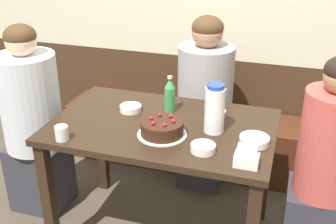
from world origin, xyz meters
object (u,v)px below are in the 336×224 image
(soju_bottle, at_px, (170,95))
(bowl_side_dish, at_px, (215,113))
(bowl_soup_white, at_px, (254,140))
(person_pale_blue_shirt, at_px, (33,124))
(person_grey_tee, at_px, (324,174))
(bowl_rice_small, at_px, (203,148))
(bench_seat, at_px, (197,140))
(bowl_sauce_shallow, at_px, (131,108))
(napkin_holder, at_px, (247,158))
(water_pitcher, at_px, (215,109))
(person_teal_shirt, at_px, (205,105))
(glass_water_tall, at_px, (62,133))
(birthday_cake, at_px, (162,128))

(soju_bottle, height_order, bowl_side_dish, soju_bottle)
(bowl_soup_white, bearing_deg, soju_bottle, 155.11)
(person_pale_blue_shirt, relative_size, person_grey_tee, 1.03)
(bowl_rice_small, bearing_deg, bench_seat, 104.73)
(bowl_sauce_shallow, height_order, person_pale_blue_shirt, person_pale_blue_shirt)
(bowl_soup_white, xyz_separation_m, bowl_sauce_shallow, (-0.73, 0.17, -0.00))
(bench_seat, bearing_deg, napkin_holder, -66.19)
(napkin_holder, relative_size, bowl_sauce_shallow, 0.89)
(bowl_rice_small, relative_size, bowl_sauce_shallow, 0.97)
(bench_seat, height_order, napkin_holder, napkin_holder)
(person_pale_blue_shirt, bearing_deg, water_pitcher, -1.99)
(person_teal_shirt, bearing_deg, bowl_rice_small, 12.21)
(bowl_side_dish, bearing_deg, glass_water_tall, -142.69)
(bowl_soup_white, height_order, bowl_rice_small, same)
(napkin_holder, xyz_separation_m, person_grey_tee, (0.37, 0.35, -0.24))
(bowl_side_dish, distance_m, person_grey_tee, 0.66)
(bench_seat, height_order, person_pale_blue_shirt, person_pale_blue_shirt)
(water_pitcher, xyz_separation_m, person_pale_blue_shirt, (-1.14, 0.04, -0.28))
(water_pitcher, relative_size, person_pale_blue_shirt, 0.21)
(bench_seat, height_order, bowl_sauce_shallow, bowl_sauce_shallow)
(napkin_holder, relative_size, bowl_soup_white, 0.74)
(bowl_sauce_shallow, distance_m, person_teal_shirt, 0.65)
(bowl_rice_small, distance_m, glass_water_tall, 0.71)
(soju_bottle, distance_m, napkin_holder, 0.68)
(soju_bottle, xyz_separation_m, napkin_holder, (0.50, -0.45, -0.06))
(birthday_cake, distance_m, person_grey_tee, 0.88)
(birthday_cake, height_order, person_grey_tee, person_grey_tee)
(napkin_holder, relative_size, person_teal_shirt, 0.09)
(bowl_soup_white, height_order, person_grey_tee, person_grey_tee)
(birthday_cake, xyz_separation_m, bowl_sauce_shallow, (-0.26, 0.22, -0.02))
(bowl_side_dish, distance_m, person_teal_shirt, 0.51)
(water_pitcher, xyz_separation_m, person_grey_tee, (0.58, 0.07, -0.33))
(person_pale_blue_shirt, xyz_separation_m, person_grey_tee, (1.72, 0.03, -0.04))
(napkin_holder, height_order, glass_water_tall, napkin_holder)
(bowl_soup_white, relative_size, person_teal_shirt, 0.12)
(bench_seat, bearing_deg, person_grey_tee, -41.37)
(water_pitcher, height_order, bowl_rice_small, water_pitcher)
(bench_seat, bearing_deg, bowl_sauce_shallow, -107.29)
(bowl_sauce_shallow, bearing_deg, bowl_soup_white, -13.00)
(bench_seat, relative_size, water_pitcher, 7.77)
(bowl_side_dish, xyz_separation_m, person_grey_tee, (0.61, -0.12, -0.21))
(napkin_holder, distance_m, glass_water_tall, 0.92)
(bowl_soup_white, height_order, person_teal_shirt, person_teal_shirt)
(glass_water_tall, bearing_deg, person_grey_tee, 16.90)
(bowl_side_dish, bearing_deg, person_teal_shirt, 109.75)
(napkin_holder, relative_size, bowl_side_dish, 0.95)
(bowl_side_dish, distance_m, person_pale_blue_shirt, 1.14)
(soju_bottle, distance_m, person_pale_blue_shirt, 0.90)
(person_pale_blue_shirt, bearing_deg, birthday_cake, -10.12)
(water_pitcher, bearing_deg, person_pale_blue_shirt, 178.01)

